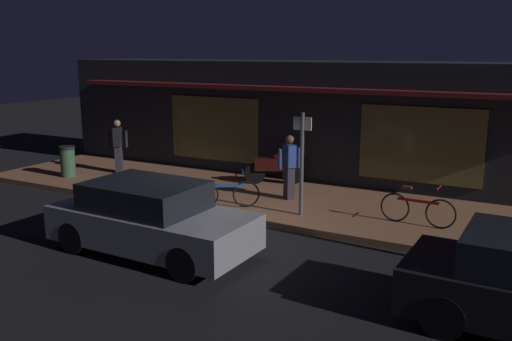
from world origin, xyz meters
name	(u,v)px	position (x,y,z in m)	size (l,w,h in m)	color
ground_plane	(215,236)	(0.00, 0.00, 0.00)	(60.00, 60.00, 0.00)	black
sidewalk_slab	(276,200)	(0.00, 3.00, 0.07)	(18.00, 4.00, 0.15)	brown
storefront_building	(325,120)	(0.00, 6.39, 1.80)	(18.00, 3.30, 3.60)	black
motorcycle	(275,167)	(-0.68, 4.27, 0.65)	(1.58, 0.90, 0.97)	black
bicycle_parked	(417,209)	(3.76, 2.38, 0.51)	(1.66, 0.42, 0.91)	black
bicycle_extra	(225,193)	(-0.65, 1.52, 0.51)	(1.41, 0.94, 0.91)	black
person_photographer	(118,145)	(-5.67, 3.27, 1.03)	(0.57, 0.44, 1.67)	#28232D
person_bystander	(289,166)	(0.36, 3.00, 1.03)	(0.47, 0.52, 1.67)	#28232D
sign_post	(302,158)	(1.20, 1.86, 1.51)	(0.44, 0.09, 2.40)	#47474C
trash_bin	(68,161)	(-6.67, 2.12, 0.62)	(0.48, 0.48, 0.93)	#2D4C33
parked_car_near	(151,218)	(-0.56, -1.43, 0.70)	(4.14, 1.86, 1.42)	black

